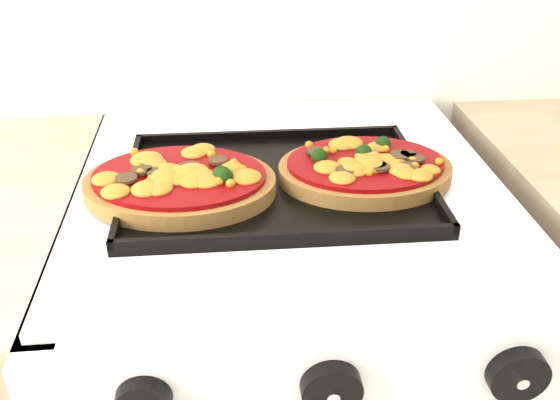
{
  "coord_description": "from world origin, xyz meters",
  "views": [
    {
      "loc": [
        -0.13,
        0.94,
        1.32
      ],
      "look_at": [
        -0.06,
        1.63,
        0.92
      ],
      "focal_mm": 40.0,
      "sensor_mm": 36.0,
      "label": 1
    }
  ],
  "objects": [
    {
      "name": "pizza_right",
      "position": [
        0.06,
        1.68,
        0.94
      ],
      "size": [
        0.24,
        0.18,
        0.03
      ],
      "primitive_type": null,
      "rotation": [
        0.0,
        0.0,
        -0.01
      ],
      "color": "brown",
      "rests_on": "baking_tray"
    },
    {
      "name": "knob_center",
      "position": [
        -0.04,
        1.37,
        0.85
      ],
      "size": [
        0.06,
        0.02,
        0.06
      ],
      "primitive_type": "cylinder",
      "rotation": [
        1.57,
        0.0,
        0.0
      ],
      "color": "black",
      "rests_on": "control_panel"
    },
    {
      "name": "knob_right",
      "position": [
        0.15,
        1.37,
        0.85
      ],
      "size": [
        0.06,
        0.02,
        0.06
      ],
      "primitive_type": "cylinder",
      "rotation": [
        1.57,
        0.0,
        0.0
      ],
      "color": "black",
      "rests_on": "control_panel"
    },
    {
      "name": "pizza_left",
      "position": [
        -0.19,
        1.66,
        0.94
      ],
      "size": [
        0.27,
        0.22,
        0.04
      ],
      "primitive_type": null,
      "rotation": [
        0.0,
        0.0,
        -0.12
      ],
      "color": "brown",
      "rests_on": "baking_tray"
    },
    {
      "name": "control_panel",
      "position": [
        -0.04,
        1.39,
        0.85
      ],
      "size": [
        0.6,
        0.02,
        0.09
      ],
      "primitive_type": "cube",
      "color": "white",
      "rests_on": "stove"
    },
    {
      "name": "baking_tray",
      "position": [
        -0.06,
        1.68,
        0.92
      ],
      "size": [
        0.41,
        0.3,
        0.02
      ],
      "primitive_type": "cube",
      "rotation": [
        0.0,
        0.0,
        -0.01
      ],
      "color": "black",
      "rests_on": "stove"
    }
  ]
}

